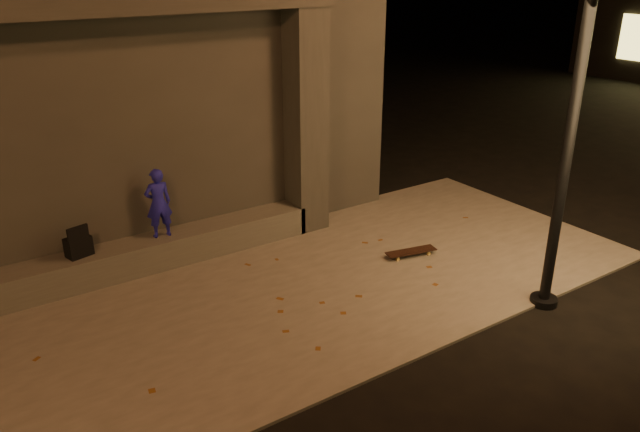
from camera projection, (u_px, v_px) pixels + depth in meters
ground at (360, 372)px, 7.03m from camera, size 120.00×120.00×0.00m
sidewalk at (272, 296)px, 8.55m from camera, size 11.00×4.40×0.04m
building at (82, 67)px, 10.48m from camera, size 9.00×5.10×5.22m
ledge at (121, 260)px, 9.02m from camera, size 6.00×0.55×0.45m
column at (306, 123)px, 10.07m from camera, size 0.55×0.55×3.60m
canopy at (162, 1)px, 8.22m from camera, size 5.00×0.70×0.28m
skateboarder at (158, 203)px, 9.06m from camera, size 0.40×0.28×1.05m
backpack at (78, 245)px, 8.59m from camera, size 0.38×0.29×0.47m
skateboard at (411, 252)px, 9.63m from camera, size 0.83×0.38×0.09m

